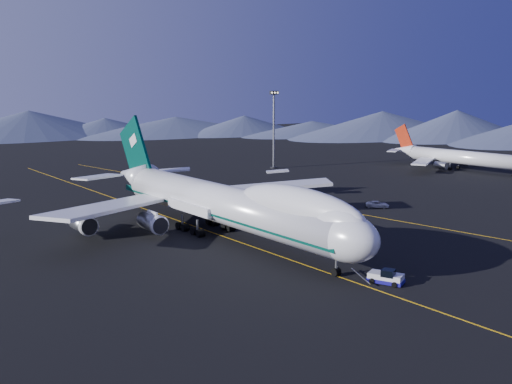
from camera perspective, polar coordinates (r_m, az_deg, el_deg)
ground at (r=96.94m, az=-3.30°, el=-4.45°), size 500.00×500.00×0.00m
taxiway_line_main at (r=96.94m, az=-3.30°, el=-4.44°), size 0.25×220.00×0.01m
taxiway_line_side at (r=123.00m, az=5.61°, el=-1.36°), size 28.08×198.09×0.01m
boeing_747 at (r=95.68m, az=-3.35°, el=-1.07°), size 59.62×72.43×19.37m
pushback_tug at (r=75.68m, az=12.85°, el=-8.41°), size 3.76×4.99×1.95m
second_jet at (r=188.53m, az=19.37°, el=3.33°), size 41.64×47.05×13.39m
service_van at (r=123.05m, az=12.05°, el=-1.22°), size 4.74×5.19×1.35m
floodlight_mast at (r=181.07m, az=1.79°, el=6.27°), size 3.01×2.26×24.35m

